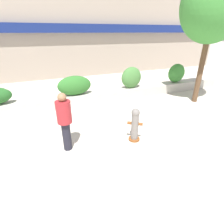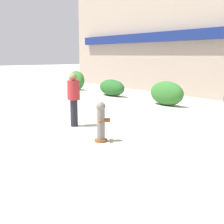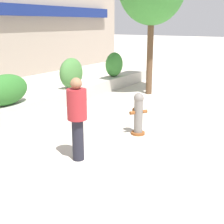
{
  "view_description": "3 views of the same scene",
  "coord_description": "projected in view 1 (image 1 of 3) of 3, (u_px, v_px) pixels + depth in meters",
  "views": [
    {
      "loc": [
        -1.04,
        -1.72,
        3.15
      ],
      "look_at": [
        1.17,
        3.59,
        0.5
      ],
      "focal_mm": 28.0,
      "sensor_mm": 36.0,
      "label": 1
    },
    {
      "loc": [
        8.15,
        -2.27,
        2.31
      ],
      "look_at": [
        0.88,
        3.13,
        0.64
      ],
      "focal_mm": 50.0,
      "sensor_mm": 36.0,
      "label": 2
    },
    {
      "loc": [
        -5.3,
        -1.1,
        2.76
      ],
      "look_at": [
        0.9,
        2.81,
        0.65
      ],
      "focal_mm": 50.0,
      "sensor_mm": 36.0,
      "label": 3
    }
  ],
  "objects": [
    {
      "name": "hedge_bush_3",
      "position": [
        131.0,
        78.0,
        8.85
      ],
      "size": [
        1.07,
        0.59,
        1.06
      ],
      "primitive_type": "ellipsoid",
      "color": "#427538",
      "rests_on": "planter_wall_low"
    },
    {
      "name": "hedge_bush_4",
      "position": [
        176.0,
        73.0,
        9.87
      ],
      "size": [
        1.06,
        0.59,
        1.03
      ],
      "primitive_type": "ellipsoid",
      "color": "#387F33",
      "rests_on": "planter_wall_low"
    },
    {
      "name": "planter_wall_low",
      "position": [
        69.0,
        101.0,
        8.05
      ],
      "size": [
        18.0,
        0.7,
        0.5
      ],
      "primitive_type": "cube",
      "color": "#B7B2A8",
      "rests_on": "ground"
    },
    {
      "name": "pedestrian",
      "position": [
        65.0,
        119.0,
        4.76
      ],
      "size": [
        0.55,
        0.55,
        1.73
      ],
      "color": "black",
      "rests_on": "ground"
    },
    {
      "name": "street_tree",
      "position": [
        214.0,
        6.0,
        6.98
      ],
      "size": [
        2.76,
        2.48,
        5.54
      ],
      "color": "brown",
      "rests_on": "ground"
    },
    {
      "name": "building_facade",
      "position": [
        47.0,
        18.0,
        11.5
      ],
      "size": [
        30.0,
        1.36,
        8.0
      ],
      "color": "gray",
      "rests_on": "ground"
    },
    {
      "name": "hedge_bush_2",
      "position": [
        74.0,
        85.0,
        7.88
      ],
      "size": [
        1.51,
        0.67,
        0.88
      ],
      "primitive_type": "ellipsoid",
      "color": "#2D6B28",
      "rests_on": "planter_wall_low"
    },
    {
      "name": "fire_hydrant",
      "position": [
        135.0,
        124.0,
        5.37
      ],
      "size": [
        0.49,
        0.49,
        1.08
      ],
      "color": "brown",
      "rests_on": "ground"
    }
  ]
}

